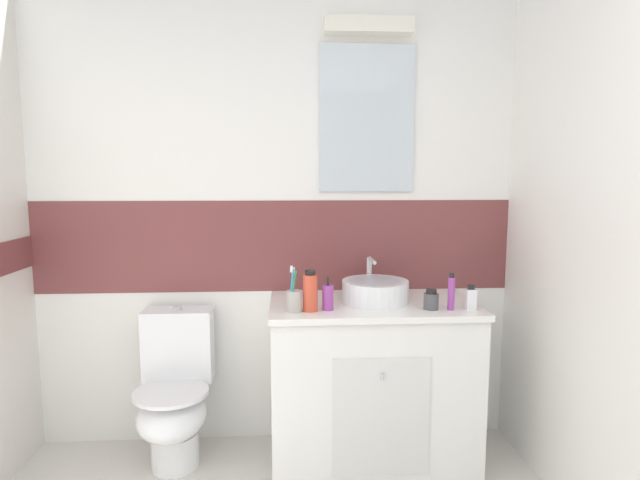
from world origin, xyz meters
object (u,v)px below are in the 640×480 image
toothbrush_cup (294,300)px  mouthwash_bottle (310,292)px  soap_dispenser (328,297)px  hair_gel_jar (431,300)px  sink_basin (375,290)px  toilet (175,394)px  toothpaste_tube_upright (451,293)px  perfume_flask_small (471,298)px

toothbrush_cup → mouthwash_bottle: toothbrush_cup is taller
toothbrush_cup → soap_dispenser: (0.16, 0.02, 0.01)m
soap_dispenser → hair_gel_jar: (0.49, -0.02, -0.02)m
toothbrush_cup → sink_basin: bearing=21.0°
toilet → soap_dispenser: bearing=-13.3°
sink_basin → toothbrush_cup: size_ratio=1.73×
toothpaste_tube_upright → hair_gel_jar: bearing=169.1°
soap_dispenser → toothpaste_tube_upright: bearing=-3.4°
sink_basin → toilet: bearing=177.4°
soap_dispenser → toothbrush_cup: bearing=-172.6°
sink_basin → hair_gel_jar: 0.29m
toothbrush_cup → perfume_flask_small: (0.84, -0.01, -0.00)m
sink_basin → mouthwash_bottle: bearing=-155.3°
sink_basin → hair_gel_jar: (0.24, -0.15, -0.02)m
toothbrush_cup → toothpaste_tube_upright: size_ratio=1.24×
sink_basin → mouthwash_bottle: 0.37m
sink_basin → mouthwash_bottle: size_ratio=1.95×
toothbrush_cup → perfume_flask_small: bearing=-1.0°
soap_dispenser → perfume_flask_small: bearing=-2.9°
perfume_flask_small → mouthwash_bottle: (-0.77, 0.02, 0.04)m
toilet → hair_gel_jar: (1.27, -0.20, 0.53)m
sink_basin → soap_dispenser: bearing=-151.2°
toothbrush_cup → perfume_flask_small: size_ratio=1.85×
toothpaste_tube_upright → soap_dispenser: bearing=176.6°
mouthwash_bottle → sink_basin: bearing=24.7°
toilet → sink_basin: bearing=-2.6°
toilet → mouthwash_bottle: bearing=-16.1°
toilet → perfume_flask_small: (1.46, -0.22, 0.54)m
soap_dispenser → mouthwash_bottle: (-0.08, -0.02, 0.03)m
hair_gel_jar → mouthwash_bottle: size_ratio=0.50×
perfume_flask_small → hair_gel_jar: bearing=174.7°
toilet → toothbrush_cup: (0.61, -0.20, 0.54)m
mouthwash_bottle → perfume_flask_small: bearing=-1.4°
mouthwash_bottle → toothbrush_cup: bearing=-176.5°
toothpaste_tube_upright → mouthwash_bottle: 0.67m
toilet → toothbrush_cup: 0.84m
toothpaste_tube_upright → mouthwash_bottle: mouthwash_bottle is taller
toilet → perfume_flask_small: 1.57m
mouthwash_bottle → soap_dispenser: bearing=10.9°
perfume_flask_small → mouthwash_bottle: mouthwash_bottle is taller
soap_dispenser → toilet: bearing=166.7°
hair_gel_jar → toothpaste_tube_upright: size_ratio=0.55×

